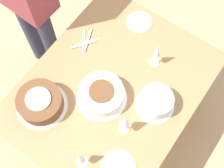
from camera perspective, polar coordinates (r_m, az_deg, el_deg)
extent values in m
plane|color=tan|center=(2.59, 0.00, -6.90)|extent=(12.00, 12.00, 0.00)
cube|color=#9E754C|center=(1.91, 0.00, -0.77)|extent=(1.22, 0.97, 0.03)
cylinder|color=brown|center=(2.55, -0.54, 10.14)|extent=(0.07, 0.07, 0.71)
cylinder|color=brown|center=(2.29, -16.58, -8.93)|extent=(0.07, 0.07, 0.71)
cylinder|color=brown|center=(2.41, 15.51, 0.29)|extent=(0.07, 0.07, 0.71)
cylinder|color=white|center=(1.86, -1.87, -2.51)|extent=(0.30, 0.30, 0.01)
cylinder|color=silver|center=(1.82, -1.92, -1.94)|extent=(0.26, 0.26, 0.10)
cylinder|color=brown|center=(1.76, -1.98, -1.30)|extent=(0.14, 0.14, 0.01)
cylinder|color=white|center=(1.89, -12.67, -3.83)|extent=(0.30, 0.30, 0.01)
cylinder|color=brown|center=(1.84, -13.00, -3.29)|extent=(0.26, 0.26, 0.10)
cylinder|color=silver|center=(1.79, -13.37, -2.68)|extent=(0.14, 0.14, 0.01)
cylinder|color=white|center=(1.86, 7.80, -3.87)|extent=(0.23, 0.23, 0.01)
cylinder|color=silver|center=(1.81, 8.03, -3.24)|extent=(0.19, 0.19, 0.11)
cylinder|color=silver|center=(1.81, 2.18, -8.29)|extent=(0.06, 0.06, 0.00)
cylinder|color=silver|center=(1.75, 2.25, -7.83)|extent=(0.01, 0.01, 0.11)
cone|color=silver|center=(1.65, 2.39, -6.82)|extent=(0.06, 0.06, 0.11)
cylinder|color=silver|center=(1.77, -5.43, -14.07)|extent=(0.07, 0.07, 0.00)
cylinder|color=silver|center=(1.73, -5.57, -13.82)|extent=(0.01, 0.01, 0.09)
cone|color=silver|center=(1.63, -5.89, -13.25)|extent=(0.05, 0.05, 0.11)
cylinder|color=silver|center=(1.98, 7.69, 3.91)|extent=(0.06, 0.06, 0.00)
cylinder|color=silver|center=(1.93, 7.89, 4.62)|extent=(0.01, 0.01, 0.10)
cone|color=silver|center=(1.84, 8.32, 6.19)|extent=(0.04, 0.04, 0.11)
cylinder|color=beige|center=(2.12, 5.03, 11.23)|extent=(0.17, 0.17, 0.01)
cylinder|color=beige|center=(1.76, 1.20, -14.90)|extent=(0.19, 0.19, 0.01)
cube|color=silver|center=(2.04, -4.55, 7.65)|extent=(0.15, 0.11, 0.00)
cube|color=silver|center=(2.04, -5.22, 7.79)|extent=(0.15, 0.11, 0.00)
cube|color=silver|center=(2.02, -5.20, 7.24)|extent=(0.14, 0.11, 0.00)
cube|color=silver|center=(2.04, -4.40, 8.14)|extent=(0.16, 0.08, 0.00)
cylinder|color=#2D334C|center=(2.57, -14.83, 9.77)|extent=(0.11, 0.11, 0.83)
cylinder|color=#2D334C|center=(2.46, -11.17, 7.30)|extent=(0.11, 0.11, 0.83)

